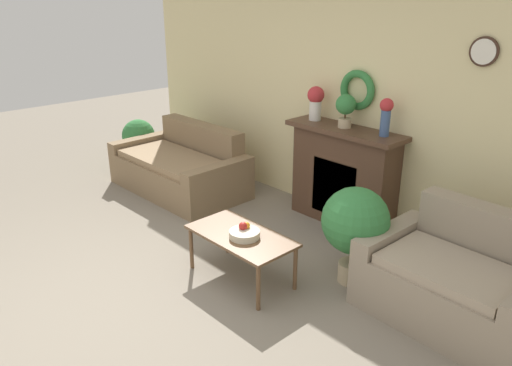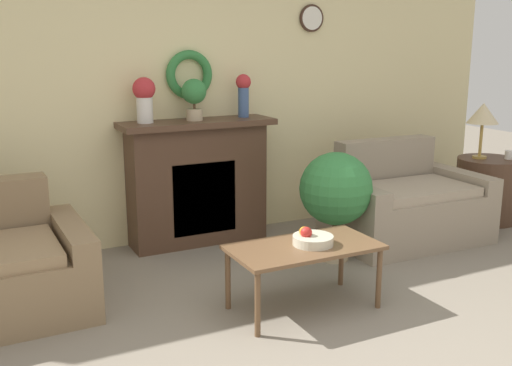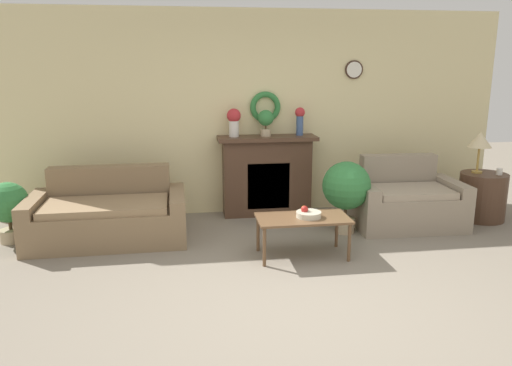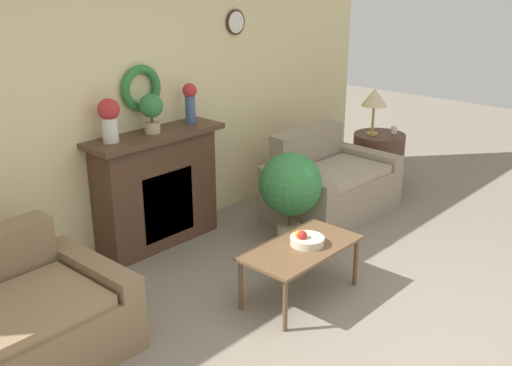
{
  "view_description": "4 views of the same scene",
  "coord_description": "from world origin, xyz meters",
  "px_view_note": "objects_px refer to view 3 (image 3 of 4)",
  "views": [
    {
      "loc": [
        3.15,
        -1.48,
        2.4
      ],
      "look_at": [
        0.11,
        1.36,
        0.78
      ],
      "focal_mm": 35.0,
      "sensor_mm": 36.0,
      "label": 1
    },
    {
      "loc": [
        -1.65,
        -2.08,
        1.71
      ],
      "look_at": [
        0.18,
        1.59,
        0.74
      ],
      "focal_mm": 42.0,
      "sensor_mm": 36.0,
      "label": 2
    },
    {
      "loc": [
        -0.96,
        -3.83,
        2.01
      ],
      "look_at": [
        -0.15,
        1.64,
        0.68
      ],
      "focal_mm": 35.0,
      "sensor_mm": 36.0,
      "label": 3
    },
    {
      "loc": [
        -3.02,
        -1.47,
        2.44
      ],
      "look_at": [
        0.2,
        1.46,
        0.86
      ],
      "focal_mm": 42.0,
      "sensor_mm": 36.0,
      "label": 4
    }
  ],
  "objects_px": {
    "table_lamp": "(480,141)",
    "side_table_by_loveseat": "(482,196)",
    "couch_left": "(108,215)",
    "potted_plant_floor_by_couch": "(8,205)",
    "fruit_bowl": "(308,214)",
    "potted_plant_on_mantel": "(266,120)",
    "fireplace": "(267,175)",
    "coffee_table": "(303,221)",
    "vase_on_mantel_left": "(234,120)",
    "mug": "(499,172)",
    "vase_on_mantel_right": "(300,119)",
    "loveseat_right": "(406,202)",
    "potted_plant_floor_by_loveseat": "(346,188)"
  },
  "relations": [
    {
      "from": "mug",
      "to": "potted_plant_floor_by_loveseat",
      "type": "height_order",
      "value": "potted_plant_floor_by_loveseat"
    },
    {
      "from": "loveseat_right",
      "to": "table_lamp",
      "type": "bearing_deg",
      "value": 9.66
    },
    {
      "from": "coffee_table",
      "to": "fruit_bowl",
      "type": "xyz_separation_m",
      "value": [
        0.05,
        -0.01,
        0.08
      ]
    },
    {
      "from": "fruit_bowl",
      "to": "potted_plant_floor_by_loveseat",
      "type": "bearing_deg",
      "value": 46.72
    },
    {
      "from": "potted_plant_on_mantel",
      "to": "loveseat_right",
      "type": "bearing_deg",
      "value": -23.31
    },
    {
      "from": "side_table_by_loveseat",
      "to": "fruit_bowl",
      "type": "bearing_deg",
      "value": -160.15
    },
    {
      "from": "coffee_table",
      "to": "potted_plant_floor_by_loveseat",
      "type": "bearing_deg",
      "value": 44.18
    },
    {
      "from": "fireplace",
      "to": "couch_left",
      "type": "distance_m",
      "value": 2.13
    },
    {
      "from": "table_lamp",
      "to": "vase_on_mantel_right",
      "type": "xyz_separation_m",
      "value": [
        -2.24,
        0.59,
        0.25
      ]
    },
    {
      "from": "potted_plant_floor_by_loveseat",
      "to": "coffee_table",
      "type": "bearing_deg",
      "value": -135.82
    },
    {
      "from": "loveseat_right",
      "to": "table_lamp",
      "type": "height_order",
      "value": "table_lamp"
    },
    {
      "from": "fireplace",
      "to": "table_lamp",
      "type": "xyz_separation_m",
      "value": [
        2.68,
        -0.59,
        0.5
      ]
    },
    {
      "from": "coffee_table",
      "to": "fruit_bowl",
      "type": "relative_size",
      "value": 3.66
    },
    {
      "from": "potted_plant_floor_by_couch",
      "to": "potted_plant_floor_by_loveseat",
      "type": "relative_size",
      "value": 0.8
    },
    {
      "from": "fruit_bowl",
      "to": "table_lamp",
      "type": "xyz_separation_m",
      "value": [
        2.51,
        0.99,
        0.57
      ]
    },
    {
      "from": "coffee_table",
      "to": "side_table_by_loveseat",
      "type": "distance_m",
      "value": 2.8
    },
    {
      "from": "couch_left",
      "to": "potted_plant_on_mantel",
      "type": "height_order",
      "value": "potted_plant_on_mantel"
    },
    {
      "from": "fireplace",
      "to": "potted_plant_floor_by_couch",
      "type": "height_order",
      "value": "fireplace"
    },
    {
      "from": "vase_on_mantel_right",
      "to": "coffee_table",
      "type": "bearing_deg",
      "value": -101.55
    },
    {
      "from": "potted_plant_floor_by_loveseat",
      "to": "potted_plant_on_mantel",
      "type": "bearing_deg",
      "value": 133.22
    },
    {
      "from": "side_table_by_loveseat",
      "to": "couch_left",
      "type": "bearing_deg",
      "value": -179.14
    },
    {
      "from": "loveseat_right",
      "to": "side_table_by_loveseat",
      "type": "height_order",
      "value": "loveseat_right"
    },
    {
      "from": "loveseat_right",
      "to": "table_lamp",
      "type": "xyz_separation_m",
      "value": [
        1.03,
        0.15,
        0.73
      ]
    },
    {
      "from": "fireplace",
      "to": "coffee_table",
      "type": "bearing_deg",
      "value": -85.62
    },
    {
      "from": "potted_plant_floor_by_loveseat",
      "to": "vase_on_mantel_right",
      "type": "bearing_deg",
      "value": 112.24
    },
    {
      "from": "couch_left",
      "to": "vase_on_mantel_left",
      "type": "bearing_deg",
      "value": 24.16
    },
    {
      "from": "vase_on_mantel_left",
      "to": "potted_plant_floor_by_couch",
      "type": "distance_m",
      "value": 2.86
    },
    {
      "from": "table_lamp",
      "to": "potted_plant_on_mantel",
      "type": "bearing_deg",
      "value": 168.0
    },
    {
      "from": "fireplace",
      "to": "vase_on_mantel_left",
      "type": "relative_size",
      "value": 3.57
    },
    {
      "from": "loveseat_right",
      "to": "fruit_bowl",
      "type": "bearing_deg",
      "value": -148.84
    },
    {
      "from": "fruit_bowl",
      "to": "potted_plant_on_mantel",
      "type": "relative_size",
      "value": 0.77
    },
    {
      "from": "loveseat_right",
      "to": "potted_plant_on_mantel",
      "type": "xyz_separation_m",
      "value": [
        -1.68,
        0.72,
        0.98
      ]
    },
    {
      "from": "fireplace",
      "to": "side_table_by_loveseat",
      "type": "xyz_separation_m",
      "value": [
        2.76,
        -0.65,
        -0.23
      ]
    },
    {
      "from": "fruit_bowl",
      "to": "potted_plant_floor_by_couch",
      "type": "distance_m",
      "value": 3.39
    },
    {
      "from": "vase_on_mantel_right",
      "to": "loveseat_right",
      "type": "bearing_deg",
      "value": -31.45
    },
    {
      "from": "side_table_by_loveseat",
      "to": "potted_plant_on_mantel",
      "type": "height_order",
      "value": "potted_plant_on_mantel"
    },
    {
      "from": "vase_on_mantel_right",
      "to": "potted_plant_floor_by_couch",
      "type": "xyz_separation_m",
      "value": [
        -3.53,
        -0.67,
        -0.85
      ]
    },
    {
      "from": "couch_left",
      "to": "mug",
      "type": "height_order",
      "value": "couch_left"
    },
    {
      "from": "loveseat_right",
      "to": "mug",
      "type": "bearing_deg",
      "value": 0.75
    },
    {
      "from": "couch_left",
      "to": "potted_plant_on_mantel",
      "type": "bearing_deg",
      "value": 18.82
    },
    {
      "from": "coffee_table",
      "to": "vase_on_mantel_right",
      "type": "height_order",
      "value": "vase_on_mantel_right"
    },
    {
      "from": "coffee_table",
      "to": "potted_plant_floor_by_couch",
      "type": "relative_size",
      "value": 1.38
    },
    {
      "from": "side_table_by_loveseat",
      "to": "table_lamp",
      "type": "distance_m",
      "value": 0.74
    },
    {
      "from": "coffee_table",
      "to": "vase_on_mantel_right",
      "type": "distance_m",
      "value": 1.85
    },
    {
      "from": "coffee_table",
      "to": "potted_plant_floor_by_loveseat",
      "type": "distance_m",
      "value": 0.98
    },
    {
      "from": "potted_plant_floor_by_couch",
      "to": "table_lamp",
      "type": "bearing_deg",
      "value": 0.74
    },
    {
      "from": "table_lamp",
      "to": "side_table_by_loveseat",
      "type": "bearing_deg",
      "value": -38.66
    },
    {
      "from": "vase_on_mantel_left",
      "to": "potted_plant_floor_by_loveseat",
      "type": "relative_size",
      "value": 0.42
    },
    {
      "from": "mug",
      "to": "vase_on_mantel_left",
      "type": "relative_size",
      "value": 0.23
    },
    {
      "from": "coffee_table",
      "to": "mug",
      "type": "xyz_separation_m",
      "value": [
        2.77,
        0.82,
        0.27
      ]
    }
  ]
}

